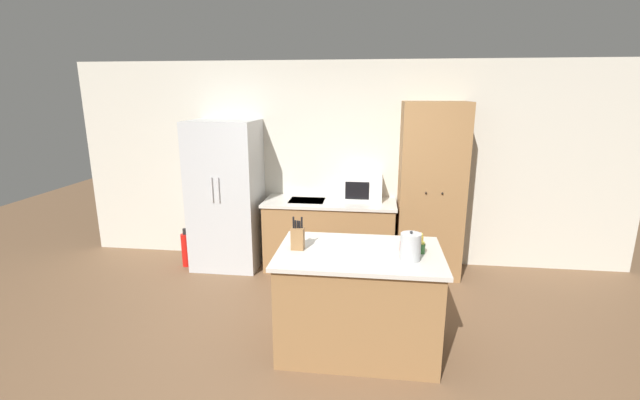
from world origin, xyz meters
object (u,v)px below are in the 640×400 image
at_px(microwave, 362,188).
at_px(knife_block, 298,238).
at_px(spice_bottle_amber_oil, 422,248).
at_px(pantry_cabinet, 431,191).
at_px(kettle, 410,247).
at_px(fire_extinguisher, 186,249).
at_px(spice_bottle_green_herb, 420,242).
at_px(refrigerator, 226,195).
at_px(spice_bottle_short_red, 420,240).
at_px(spice_bottle_tall_dark, 403,246).

relative_size(microwave, knife_block, 1.69).
bearing_deg(knife_block, spice_bottle_amber_oil, 1.54).
relative_size(pantry_cabinet, kettle, 8.64).
xyz_separation_m(kettle, fire_extinguisher, (-2.70, 1.69, -0.80)).
bearing_deg(kettle, spice_bottle_green_herb, 67.95).
xyz_separation_m(microwave, fire_extinguisher, (-2.26, -0.31, -0.82)).
relative_size(refrigerator, spice_bottle_green_herb, 13.41).
bearing_deg(knife_block, microwave, 75.37).
distance_m(spice_bottle_short_red, spice_bottle_amber_oil, 0.17).
bearing_deg(kettle, microwave, 102.53).
distance_m(refrigerator, fire_extinguisher, 0.90).
bearing_deg(knife_block, spice_bottle_short_red, 10.59).
height_order(knife_block, kettle, knife_block).
bearing_deg(microwave, spice_bottle_amber_oil, -73.30).
xyz_separation_m(knife_block, spice_bottle_green_herb, (1.04, 0.13, -0.04)).
relative_size(knife_block, spice_bottle_green_herb, 2.05).
bearing_deg(fire_extinguisher, spice_bottle_amber_oil, -28.72).
height_order(refrigerator, kettle, refrigerator).
relative_size(spice_bottle_amber_oil, fire_extinguisher, 0.20).
bearing_deg(fire_extinguisher, microwave, 7.83).
relative_size(refrigerator, spice_bottle_tall_dark, 19.46).
xyz_separation_m(spice_bottle_tall_dark, spice_bottle_green_herb, (0.14, 0.05, 0.02)).
relative_size(spice_bottle_amber_oil, spice_bottle_green_herb, 0.72).
bearing_deg(pantry_cabinet, microwave, 172.28).
height_order(spice_bottle_amber_oil, fire_extinguisher, spice_bottle_amber_oil).
xyz_separation_m(microwave, spice_bottle_green_herb, (0.55, -1.76, -0.07)).
height_order(spice_bottle_short_red, fire_extinguisher, spice_bottle_short_red).
xyz_separation_m(refrigerator, spice_bottle_tall_dark, (2.12, -1.63, 0.01)).
distance_m(microwave, spice_bottle_amber_oil, 1.94).
height_order(refrigerator, spice_bottle_green_herb, refrigerator).
height_order(pantry_cabinet, knife_block, pantry_cabinet).
xyz_separation_m(refrigerator, fire_extinguisher, (-0.54, -0.14, -0.71)).
xyz_separation_m(pantry_cabinet, microwave, (-0.83, 0.11, -0.01)).
distance_m(refrigerator, microwave, 1.73).
bearing_deg(refrigerator, pantry_cabinet, 1.29).
relative_size(pantry_cabinet, spice_bottle_tall_dark, 21.85).
relative_size(spice_bottle_tall_dark, fire_extinguisher, 0.19).
bearing_deg(spice_bottle_short_red, knife_block, -169.41).
bearing_deg(microwave, knife_block, -104.63).
xyz_separation_m(spice_bottle_amber_oil, fire_extinguisher, (-2.81, 1.54, -0.73)).
xyz_separation_m(pantry_cabinet, spice_bottle_short_red, (-0.27, -1.57, -0.09)).
bearing_deg(spice_bottle_tall_dark, refrigerator, 142.41).
distance_m(pantry_cabinet, spice_bottle_green_herb, 1.67).
xyz_separation_m(knife_block, spice_bottle_amber_oil, (1.05, 0.03, -0.05)).
bearing_deg(spice_bottle_short_red, microwave, 108.20).
distance_m(spice_bottle_tall_dark, spice_bottle_green_herb, 0.15).
bearing_deg(spice_bottle_tall_dark, spice_bottle_short_red, 37.83).
bearing_deg(spice_bottle_green_herb, spice_bottle_short_red, 82.92).
height_order(spice_bottle_short_red, spice_bottle_amber_oil, spice_bottle_short_red).
distance_m(refrigerator, spice_bottle_short_red, 2.74).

